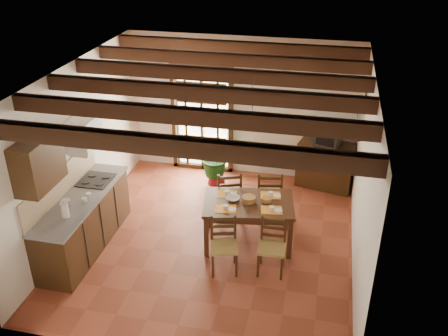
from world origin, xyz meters
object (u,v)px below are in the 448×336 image
(chair_near_left, at_px, (224,255))
(crt_tv, at_px, (329,135))
(chair_far_left, at_px, (228,203))
(chair_far_right, at_px, (268,204))
(pendant_lamp, at_px, (252,122))
(kitchen_counter, at_px, (84,221))
(sideboard, at_px, (326,165))
(dining_table, at_px, (248,207))
(chair_near_right, at_px, (271,256))
(potted_plant, at_px, (216,158))

(chair_near_left, bearing_deg, crt_tv, 49.32)
(chair_far_left, relative_size, chair_far_right, 0.99)
(crt_tv, relative_size, pendant_lamp, 0.65)
(kitchen_counter, relative_size, sideboard, 2.11)
(pendant_lamp, bearing_deg, dining_table, -90.00)
(dining_table, distance_m, chair_near_right, 0.90)
(dining_table, distance_m, pendant_lamp, 1.41)
(chair_near_right, relative_size, chair_far_left, 0.92)
(chair_near_right, relative_size, crt_tv, 1.58)
(chair_near_right, bearing_deg, pendant_lamp, 120.98)
(potted_plant, bearing_deg, chair_far_left, -67.12)
(chair_near_left, xyz_separation_m, potted_plant, (-0.72, 2.57, 0.29))
(sideboard, bearing_deg, kitchen_counter, -129.53)
(kitchen_counter, bearing_deg, pendant_lamp, 16.99)
(chair_far_right, relative_size, crt_tv, 1.75)
(crt_tv, height_order, potted_plant, potted_plant)
(kitchen_counter, bearing_deg, dining_table, 14.90)
(kitchen_counter, distance_m, chair_near_left, 2.31)
(chair_near_right, bearing_deg, potted_plant, 119.04)
(chair_far_right, bearing_deg, potted_plant, -52.27)
(chair_far_right, bearing_deg, kitchen_counter, 16.50)
(pendant_lamp, bearing_deg, sideboard, 60.80)
(kitchen_counter, height_order, chair_near_left, kitchen_counter)
(chair_near_left, bearing_deg, sideboard, 49.37)
(chair_far_left, distance_m, chair_far_right, 0.70)
(chair_near_left, height_order, sideboard, sideboard)
(sideboard, xyz_separation_m, potted_plant, (-2.10, -0.36, 0.12))
(kitchen_counter, xyz_separation_m, chair_near_left, (2.30, -0.10, -0.20))
(chair_near_right, relative_size, pendant_lamp, 1.03)
(dining_table, xyz_separation_m, pendant_lamp, (0.00, 0.10, 1.41))
(kitchen_counter, bearing_deg, chair_near_right, 0.38)
(dining_table, xyz_separation_m, chair_near_left, (-0.23, -0.77, -0.39))
(chair_near_left, bearing_deg, kitchen_counter, 162.09)
(potted_plant, bearing_deg, dining_table, -62.16)
(dining_table, height_order, pendant_lamp, pendant_lamp)
(chair_far_left, height_order, sideboard, chair_far_left)
(crt_tv, relative_size, potted_plant, 0.25)
(chair_near_right, bearing_deg, dining_table, 124.76)
(chair_near_left, bearing_deg, chair_near_right, -5.79)
(kitchen_counter, height_order, chair_far_left, kitchen_counter)
(chair_near_left, relative_size, pendant_lamp, 1.04)
(chair_near_right, bearing_deg, crt_tv, 75.34)
(chair_far_left, xyz_separation_m, sideboard, (1.61, 1.50, 0.16))
(chair_near_left, relative_size, chair_far_left, 0.92)
(chair_far_left, xyz_separation_m, potted_plant, (-0.48, 1.14, 0.27))
(chair_far_left, height_order, crt_tv, crt_tv)
(sideboard, height_order, potted_plant, potted_plant)
(dining_table, bearing_deg, sideboard, 52.28)
(dining_table, bearing_deg, crt_tv, 52.22)
(chair_near_left, height_order, pendant_lamp, pendant_lamp)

